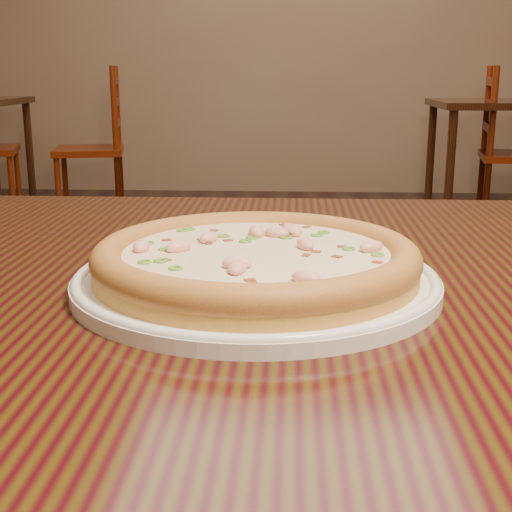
{
  "coord_description": "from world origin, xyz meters",
  "views": [
    {
      "loc": [
        -0.02,
        -1.03,
        0.94
      ],
      "look_at": [
        -0.05,
        -0.44,
        0.78
      ],
      "focal_mm": 50.0,
      "sensor_mm": 36.0,
      "label": 1
    }
  ],
  "objects_px": {
    "plate": "(256,280)",
    "pizza": "(256,259)",
    "chair_c": "(508,155)",
    "hero_table": "(383,373)",
    "chair_b": "(98,149)"
  },
  "relations": [
    {
      "from": "plate",
      "to": "pizza",
      "type": "height_order",
      "value": "pizza"
    },
    {
      "from": "pizza",
      "to": "chair_c",
      "type": "bearing_deg",
      "value": 70.67
    },
    {
      "from": "pizza",
      "to": "plate",
      "type": "bearing_deg",
      "value": -86.14
    },
    {
      "from": "hero_table",
      "to": "plate",
      "type": "relative_size",
      "value": 3.79
    },
    {
      "from": "plate",
      "to": "hero_table",
      "type": "bearing_deg",
      "value": 22.62
    },
    {
      "from": "plate",
      "to": "chair_c",
      "type": "height_order",
      "value": "chair_c"
    },
    {
      "from": "chair_c",
      "to": "pizza",
      "type": "bearing_deg",
      "value": -109.33
    },
    {
      "from": "hero_table",
      "to": "pizza",
      "type": "height_order",
      "value": "pizza"
    },
    {
      "from": "hero_table",
      "to": "chair_c",
      "type": "bearing_deg",
      "value": 72.12
    },
    {
      "from": "plate",
      "to": "pizza",
      "type": "distance_m",
      "value": 0.02
    },
    {
      "from": "hero_table",
      "to": "pizza",
      "type": "xyz_separation_m",
      "value": [
        -0.12,
        -0.05,
        0.13
      ]
    },
    {
      "from": "pizza",
      "to": "chair_b",
      "type": "xyz_separation_m",
      "value": [
        -1.21,
        3.88,
        -0.34
      ]
    },
    {
      "from": "hero_table",
      "to": "chair_c",
      "type": "relative_size",
      "value": 1.26
    },
    {
      "from": "plate",
      "to": "chair_c",
      "type": "xyz_separation_m",
      "value": [
        1.3,
        3.71,
        -0.32
      ]
    },
    {
      "from": "pizza",
      "to": "chair_b",
      "type": "distance_m",
      "value": 4.07
    }
  ]
}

